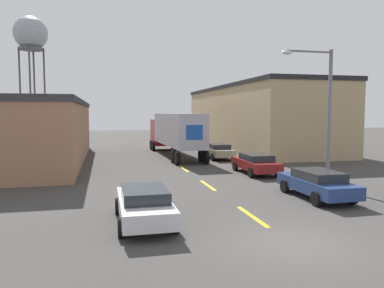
# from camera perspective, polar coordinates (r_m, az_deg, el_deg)

# --- Properties ---
(ground_plane) EXTENTS (160.00, 160.00, 0.00)m
(ground_plane) POSITION_cam_1_polar(r_m,az_deg,el_deg) (12.48, 14.93, -14.48)
(ground_plane) COLOR #3D3A38
(road_centerline) EXTENTS (0.20, 16.07, 0.01)m
(road_centerline) POSITION_cam_1_polar(r_m,az_deg,el_deg) (21.26, 2.41, -6.30)
(road_centerline) COLOR gold
(road_centerline) RESTS_ON ground_plane
(warehouse_left) EXTENTS (10.78, 23.42, 5.13)m
(warehouse_left) POSITION_cam_1_polar(r_m,az_deg,el_deg) (34.24, -25.04, 1.77)
(warehouse_left) COLOR #9E7051
(warehouse_left) RESTS_ON ground_plane
(warehouse_right) EXTENTS (8.92, 28.04, 7.20)m
(warehouse_right) POSITION_cam_1_polar(r_m,az_deg,el_deg) (45.18, 9.38, 4.09)
(warehouse_right) COLOR tan
(warehouse_right) RESTS_ON ground_plane
(semi_truck) EXTENTS (3.13, 14.79, 4.02)m
(semi_truck) POSITION_cam_1_polar(r_m,az_deg,el_deg) (35.59, -2.72, 2.07)
(semi_truck) COLOR #B21919
(semi_truck) RESTS_ON ground_plane
(parked_car_right_mid) EXTENTS (2.03, 4.73, 1.34)m
(parked_car_right_mid) POSITION_cam_1_polar(r_m,az_deg,el_deg) (25.54, 9.67, -2.86)
(parked_car_right_mid) COLOR maroon
(parked_car_right_mid) RESTS_ON ground_plane
(parked_car_right_far) EXTENTS (2.03, 4.73, 1.34)m
(parked_car_right_far) POSITION_cam_1_polar(r_m,az_deg,el_deg) (33.54, 3.98, -1.00)
(parked_car_right_far) COLOR tan
(parked_car_right_far) RESTS_ON ground_plane
(parked_car_right_near) EXTENTS (2.03, 4.73, 1.34)m
(parked_car_right_near) POSITION_cam_1_polar(r_m,az_deg,el_deg) (18.98, 18.50, -5.67)
(parked_car_right_near) COLOR navy
(parked_car_right_near) RESTS_ON ground_plane
(parked_car_left_near) EXTENTS (2.03, 4.73, 1.34)m
(parked_car_left_near) POSITION_cam_1_polar(r_m,az_deg,el_deg) (14.11, -7.30, -9.02)
(parked_car_left_near) COLOR silver
(parked_car_left_near) RESTS_ON ground_plane
(water_tower) EXTENTS (5.21, 5.21, 19.15)m
(water_tower) POSITION_cam_1_polar(r_m,az_deg,el_deg) (66.03, -23.38, 14.93)
(water_tower) COLOR #47474C
(water_tower) RESTS_ON ground_plane
(street_lamp) EXTENTS (2.97, 0.32, 7.49)m
(street_lamp) POSITION_cam_1_polar(r_m,az_deg,el_deg) (21.59, 19.37, 5.39)
(street_lamp) COLOR slate
(street_lamp) RESTS_ON ground_plane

